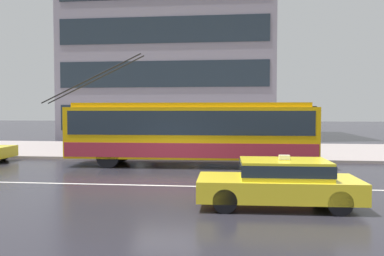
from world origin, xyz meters
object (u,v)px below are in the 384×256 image
Objects in this scene: bus_shelter at (166,120)px; pedestrian_at_shelter at (153,137)px; pedestrian_waiting_by_pole at (124,127)px; taxi_oncoming_near at (280,181)px; pedestrian_approaching_curb at (156,136)px; pedestrian_walking_past at (266,126)px; trolleybus at (191,131)px.

pedestrian_at_shelter is at bearing -124.34° from bus_shelter.
pedestrian_at_shelter is at bearing 20.39° from pedestrian_waiting_by_pole.
taxi_oncoming_near is 13.18m from pedestrian_approaching_curb.
pedestrian_waiting_by_pole is (-7.19, 10.08, 1.00)m from taxi_oncoming_near.
bus_shelter is 2.45× the size of pedestrian_approaching_curb.
pedestrian_at_shelter is 0.83× the size of pedestrian_waiting_by_pole.
pedestrian_walking_past is at bearing 8.91° from pedestrian_waiting_by_pole.
pedestrian_at_shelter is 6.22m from pedestrian_walking_past.
pedestrian_at_shelter is at bearing 128.70° from trolleybus.
pedestrian_walking_past is (5.61, -0.15, -0.31)m from bus_shelter.
pedestrian_approaching_curb is at bearing 120.95° from trolleybus.
trolleybus is 3.91m from pedestrian_at_shelter.
bus_shelter reaches higher than taxi_oncoming_near.
taxi_oncoming_near is 2.16× the size of pedestrian_waiting_by_pole.
pedestrian_at_shelter is at bearing -84.91° from pedestrian_approaching_curb.
pedestrian_approaching_curb is (-5.81, 11.83, 0.39)m from taxi_oncoming_near.
trolleybus is 3.22× the size of bus_shelter.
pedestrian_waiting_by_pole is at bearing -171.09° from pedestrian_walking_past.
trolleybus reaches higher than taxi_oncoming_near.
pedestrian_approaching_curb is 0.81× the size of pedestrian_waiting_by_pole.
pedestrian_at_shelter is (-0.55, -0.80, -0.89)m from bus_shelter.
pedestrian_walking_past reaches higher than taxi_oncoming_near.
bus_shelter is 2.37× the size of pedestrian_at_shelter.
pedestrian_at_shelter is 1.20m from pedestrian_approaching_curb.
trolleybus is 7.88× the size of pedestrian_approaching_curb.
taxi_oncoming_near is 1.09× the size of bus_shelter.
bus_shelter is 1.20m from pedestrian_approaching_curb.
pedestrian_at_shelter is 0.87× the size of pedestrian_walking_past.
trolleybus is 8.33m from taxi_oncoming_near.
taxi_oncoming_near is 2.59× the size of pedestrian_at_shelter.
bus_shelter reaches higher than pedestrian_waiting_by_pole.
pedestrian_walking_past reaches higher than pedestrian_approaching_curb.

